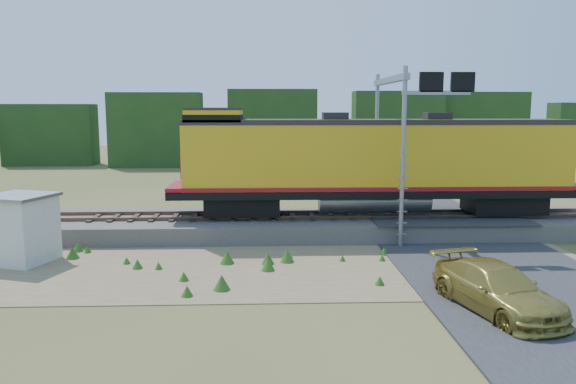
{
  "coord_description": "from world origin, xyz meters",
  "views": [
    {
      "loc": [
        -1.18,
        -19.46,
        5.74
      ],
      "look_at": [
        -0.32,
        3.0,
        2.4
      ],
      "focal_mm": 35.0,
      "sensor_mm": 36.0,
      "label": 1
    }
  ],
  "objects_px": {
    "signal_gantry": "(401,113)",
    "car": "(497,289)",
    "locomotive": "(369,162)",
    "shed": "(21,228)"
  },
  "relations": [
    {
      "from": "signal_gantry",
      "to": "car",
      "type": "height_order",
      "value": "signal_gantry"
    },
    {
      "from": "locomotive",
      "to": "car",
      "type": "xyz_separation_m",
      "value": [
        1.82,
        -10.32,
        -2.67
      ]
    },
    {
      "from": "locomotive",
      "to": "signal_gantry",
      "type": "distance_m",
      "value": 2.63
    },
    {
      "from": "locomotive",
      "to": "car",
      "type": "relative_size",
      "value": 4.05
    },
    {
      "from": "locomotive",
      "to": "signal_gantry",
      "type": "xyz_separation_m",
      "value": [
        1.25,
        -0.68,
        2.21
      ]
    },
    {
      "from": "signal_gantry",
      "to": "car",
      "type": "xyz_separation_m",
      "value": [
        0.57,
        -9.65,
        -4.89
      ]
    },
    {
      "from": "shed",
      "to": "car",
      "type": "bearing_deg",
      "value": -1.67
    },
    {
      "from": "shed",
      "to": "signal_gantry",
      "type": "relative_size",
      "value": 0.37
    },
    {
      "from": "shed",
      "to": "car",
      "type": "distance_m",
      "value": 16.78
    },
    {
      "from": "car",
      "to": "locomotive",
      "type": "bearing_deg",
      "value": 84.99
    }
  ]
}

